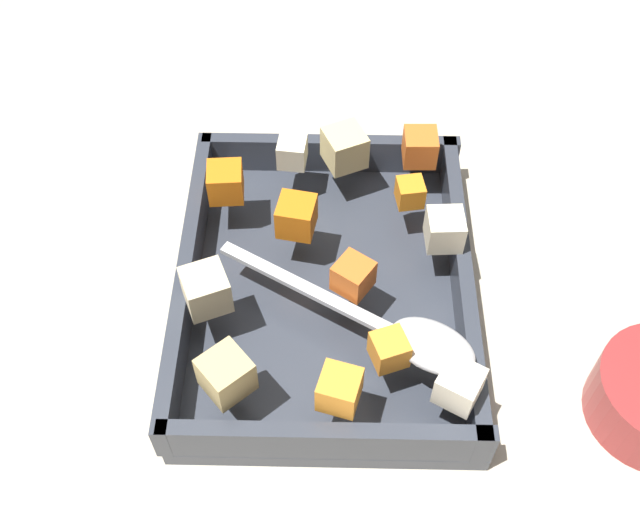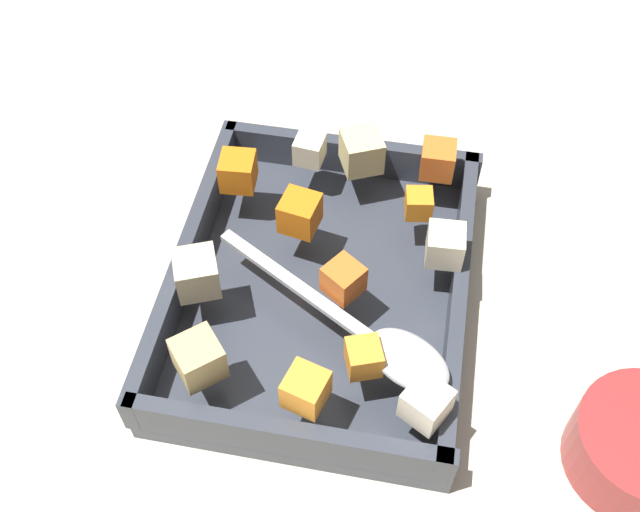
{
  "view_description": "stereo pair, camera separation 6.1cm",
  "coord_description": "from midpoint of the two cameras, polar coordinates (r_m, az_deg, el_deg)",
  "views": [
    {
      "loc": [
        0.37,
        0.0,
        0.55
      ],
      "look_at": [
        -0.0,
        -0.0,
        0.06
      ],
      "focal_mm": 42.94,
      "sensor_mm": 36.0,
      "label": 1
    },
    {
      "loc": [
        0.36,
        0.06,
        0.55
      ],
      "look_at": [
        -0.0,
        -0.0,
        0.06
      ],
      "focal_mm": 42.94,
      "sensor_mm": 36.0,
      "label": 2
    }
  ],
  "objects": [
    {
      "name": "carrot_chunk_heap_top",
      "position": [
        0.69,
        11.32,
        6.91
      ],
      "size": [
        0.03,
        0.03,
        0.03
      ],
      "primitive_type": "cube",
      "rotation": [
        0.0,
        0.0,
        3.16
      ],
      "color": "orange",
      "rests_on": "baking_dish"
    },
    {
      "name": "parsnip_chunk_heap_side",
      "position": [
        0.54,
        11.17,
        -10.96
      ],
      "size": [
        0.04,
        0.04,
        0.03
      ],
      "primitive_type": "cube",
      "rotation": [
        0.0,
        0.0,
        1.06
      ],
      "color": "silver",
      "rests_on": "baking_dish"
    },
    {
      "name": "potato_chunk_near_left",
      "position": [
        0.59,
        -6.31,
        -1.49
      ],
      "size": [
        0.04,
        0.04,
        0.03
      ],
      "primitive_type": "cube",
      "rotation": [
        0.0,
        0.0,
        5.11
      ],
      "color": "beige",
      "rests_on": "baking_dish"
    },
    {
      "name": "carrot_chunk_back_center",
      "position": [
        0.56,
        6.43,
        -7.74
      ],
      "size": [
        0.03,
        0.03,
        0.02
      ],
      "primitive_type": "cube",
      "rotation": [
        0.0,
        0.0,
        0.36
      ],
      "color": "orange",
      "rests_on": "baking_dish"
    },
    {
      "name": "potato_chunk_corner_se",
      "position": [
        0.55,
        -5.94,
        -7.82
      ],
      "size": [
        0.04,
        0.04,
        0.03
      ],
      "primitive_type": "cube",
      "rotation": [
        0.0,
        0.0,
        3.86
      ],
      "color": "tan",
      "rests_on": "baking_dish"
    },
    {
      "name": "carrot_chunk_front_center",
      "position": [
        0.63,
        1.24,
        3.05
      ],
      "size": [
        0.03,
        0.03,
        0.03
      ],
      "primitive_type": "cube",
      "rotation": [
        0.0,
        0.0,
        1.39
      ],
      "color": "orange",
      "rests_on": "baking_dish"
    },
    {
      "name": "carrot_chunk_far_right",
      "position": [
        0.54,
        2.2,
        -10.13
      ],
      "size": [
        0.03,
        0.03,
        0.03
      ],
      "primitive_type": "cube",
      "rotation": [
        0.0,
        0.0,
        4.44
      ],
      "color": "orange",
      "rests_on": "baking_dish"
    },
    {
      "name": "baking_dish",
      "position": [
        0.65,
        2.69,
        -2.69
      ],
      "size": [
        0.3,
        0.24,
        0.05
      ],
      "color": "#333842",
      "rests_on": "ground_plane"
    },
    {
      "name": "carrot_chunk_center",
      "position": [
        0.59,
        4.7,
        -1.94
      ],
      "size": [
        0.04,
        0.04,
        0.03
      ],
      "primitive_type": "cube",
      "rotation": [
        0.0,
        0.0,
        5.68
      ],
      "color": "orange",
      "rests_on": "baking_dish"
    },
    {
      "name": "potato_chunk_under_handle",
      "position": [
        0.68,
        1.78,
        7.8
      ],
      "size": [
        0.03,
        0.03,
        0.02
      ],
      "primitive_type": "cube",
      "rotation": [
        0.0,
        0.0,
        3.03
      ],
      "color": "beige",
      "rests_on": "baking_dish"
    },
    {
      "name": "potato_chunk_mid_left",
      "position": [
        0.62,
        12.09,
        0.62
      ],
      "size": [
        0.03,
        0.03,
        0.03
      ],
      "primitive_type": "cube",
      "rotation": [
        0.0,
        0.0,
        0.06
      ],
      "color": "beige",
      "rests_on": "baking_dish"
    },
    {
      "name": "potato_chunk_corner_sw",
      "position": [
        0.68,
        5.71,
        7.63
      ],
      "size": [
        0.04,
        0.04,
        0.03
      ],
      "primitive_type": "cube",
      "rotation": [
        0.0,
        0.0,
        5.14
      ],
      "color": "#E0CC89",
      "rests_on": "baking_dish"
    },
    {
      "name": "serving_spoon",
      "position": [
        0.57,
        8.56,
        -7.15
      ],
      "size": [
        0.13,
        0.2,
        0.02
      ],
      "rotation": [
        0.0,
        0.0,
        4.19
      ],
      "color": "silver",
      "rests_on": "baking_dish"
    },
    {
      "name": "carrot_chunk_mid_right",
      "position": [
        0.65,
        10.04,
        3.7
      ],
      "size": [
        0.03,
        0.03,
        0.02
      ],
      "primitive_type": "cube",
      "rotation": [
        0.0,
        0.0,
        1.73
      ],
      "color": "orange",
      "rests_on": "baking_dish"
    },
    {
      "name": "ground_plane",
      "position": [
        0.66,
        2.94,
        -3.52
      ],
      "size": [
        4.0,
        4.0,
        0.0
      ],
      "primitive_type": "plane",
      "color": "#BCB29E"
    },
    {
      "name": "carrot_chunk_far_left",
      "position": [
        0.66,
        -3.53,
        6.17
      ],
      "size": [
        0.03,
        0.03,
        0.03
      ],
      "primitive_type": "cube",
      "rotation": [
        0.0,
        0.0,
        4.79
      ],
      "color": "orange",
      "rests_on": "baking_dish"
    }
  ]
}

